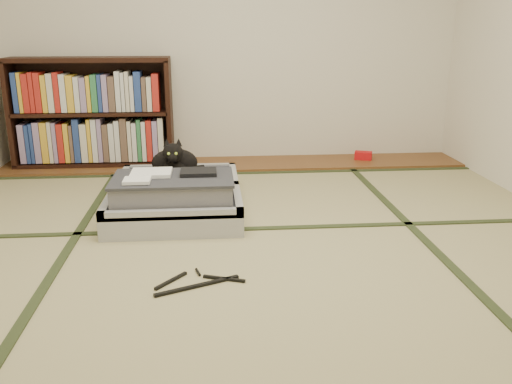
{
  "coord_description": "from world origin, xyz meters",
  "views": [
    {
      "loc": [
        -0.21,
        -2.65,
        1.17
      ],
      "look_at": [
        0.05,
        0.35,
        0.25
      ],
      "focal_mm": 38.0,
      "sensor_mm": 36.0,
      "label": 1
    }
  ],
  "objects": [
    {
      "name": "wood_strip",
      "position": [
        0.0,
        2.0,
        0.01
      ],
      "size": [
        4.0,
        0.5,
        0.02
      ],
      "primitive_type": "cube",
      "color": "brown",
      "rests_on": "ground"
    },
    {
      "name": "cable_coil",
      "position": [
        -0.28,
        1.08,
        0.17
      ],
      "size": [
        0.11,
        0.11,
        0.03
      ],
      "color": "white",
      "rests_on": "suitcase"
    },
    {
      "name": "red_item",
      "position": [
        1.17,
        2.03,
        0.06
      ],
      "size": [
        0.17,
        0.14,
        0.07
      ],
      "primitive_type": "cube",
      "rotation": [
        0.0,
        0.0,
        -0.36
      ],
      "color": "red",
      "rests_on": "wood_strip"
    },
    {
      "name": "bookcase",
      "position": [
        -1.2,
        2.07,
        0.45
      ],
      "size": [
        1.34,
        0.31,
        0.92
      ],
      "color": "black",
      "rests_on": "wood_strip"
    },
    {
      "name": "cat",
      "position": [
        -0.46,
        1.05,
        0.27
      ],
      "size": [
        0.37,
        0.37,
        0.3
      ],
      "color": "black",
      "rests_on": "suitcase"
    },
    {
      "name": "hanger",
      "position": [
        -0.28,
        -0.3,
        0.01
      ],
      "size": [
        0.43,
        0.28,
        0.01
      ],
      "color": "black",
      "rests_on": "floor"
    },
    {
      "name": "tatami_borders",
      "position": [
        0.0,
        0.49,
        0.0
      ],
      "size": [
        4.0,
        4.5,
        0.01
      ],
      "color": "#2D381E",
      "rests_on": "ground"
    },
    {
      "name": "suitcase",
      "position": [
        -0.44,
        0.76,
        0.11
      ],
      "size": [
        0.83,
        1.1,
        0.33
      ],
      "color": "#A1A0A5",
      "rests_on": "floor"
    },
    {
      "name": "floor",
      "position": [
        0.0,
        0.0,
        0.0
      ],
      "size": [
        4.5,
        4.5,
        0.0
      ],
      "primitive_type": "plane",
      "color": "tan",
      "rests_on": "ground"
    }
  ]
}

